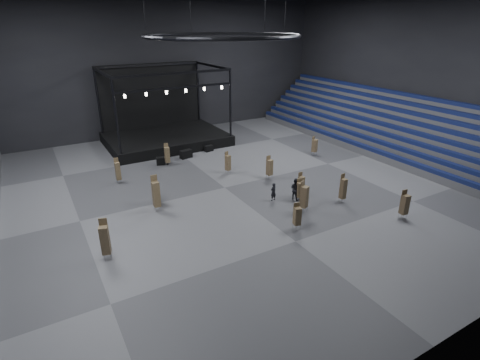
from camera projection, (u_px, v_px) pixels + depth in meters
floor at (225, 188)px, 34.25m from camera, size 50.00×50.00×0.00m
wall_back at (146, 64)px, 47.47m from camera, size 50.00×0.20×18.00m
wall_right at (419, 70)px, 42.24m from camera, size 0.20×42.00×18.00m
bleachers_right at (396, 135)px, 44.13m from camera, size 7.20×40.00×6.40m
stage at (164, 131)px, 46.63m from camera, size 14.00×10.00×9.20m
truss_ring at (222, 36)px, 29.17m from camera, size 12.30×12.30×5.15m
flight_case_left at (162, 161)px, 39.65m from camera, size 1.35×0.97×0.81m
flight_case_mid at (186, 154)px, 41.56m from camera, size 1.44×0.92×0.89m
flight_case_right at (209, 148)px, 43.74m from camera, size 1.10×0.68×0.69m
chair_stack_0 at (228, 162)px, 36.97m from camera, size 0.56×0.56×2.28m
chair_stack_1 at (105, 239)px, 23.43m from camera, size 0.68×0.68×2.84m
chair_stack_2 at (300, 189)px, 31.37m from camera, size 0.53×0.53×1.97m
chair_stack_3 at (167, 154)px, 38.98m from camera, size 0.49×0.49×2.44m
chair_stack_4 at (156, 194)px, 29.44m from camera, size 0.54×0.54×3.06m
chair_stack_5 at (315, 145)px, 42.12m from camera, size 0.66×0.66×2.19m
chair_stack_6 at (118, 171)px, 34.77m from camera, size 0.44×0.44×2.47m
chair_stack_7 at (405, 204)px, 28.43m from camera, size 0.56×0.56×2.36m
chair_stack_8 at (304, 196)px, 29.40m from camera, size 0.71×0.71×2.63m
chair_stack_9 at (156, 190)px, 30.75m from camera, size 0.54×0.54×2.30m
chair_stack_10 at (301, 185)px, 31.96m from camera, size 0.45×0.45×2.28m
chair_stack_11 at (343, 188)px, 31.02m from camera, size 0.45×0.45×2.53m
chair_stack_12 at (269, 167)px, 35.73m from camera, size 0.55×0.55×2.31m
chair_stack_13 at (297, 216)px, 27.01m from camera, size 0.58×0.58×2.07m
man_center at (273, 192)px, 31.52m from camera, size 0.64×0.47×1.59m
crew_member at (295, 189)px, 31.68m from camera, size 0.95×1.09×1.91m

